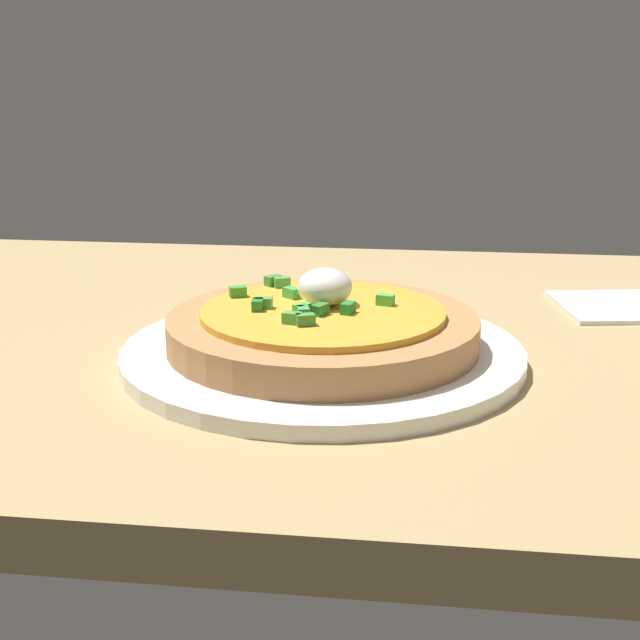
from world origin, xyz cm
name	(u,v)px	position (x,y,z in cm)	size (l,w,h in cm)	color
dining_table	(334,348)	(0.00, 0.00, 1.62)	(97.00, 66.15, 3.24)	tan
plate	(320,353)	(-0.20, -7.95, 3.81)	(29.87, 29.87, 1.15)	white
pizza	(320,327)	(-0.20, -7.90, 5.83)	(23.04, 23.04, 5.63)	#BB824E
napkin	(618,306)	(24.78, 9.67, 3.44)	(10.43, 10.43, 0.40)	white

